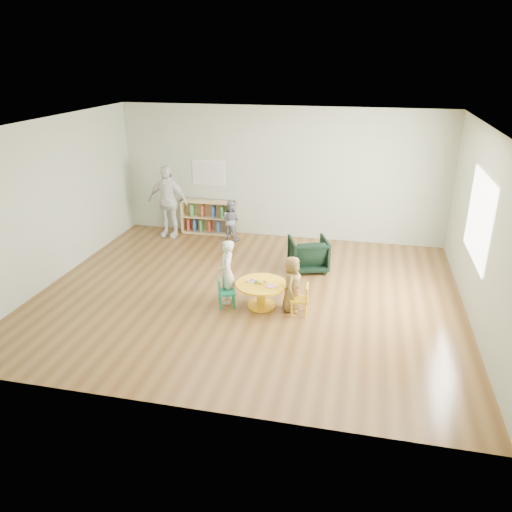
% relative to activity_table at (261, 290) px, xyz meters
% --- Properties ---
extents(room, '(7.10, 7.00, 2.80)m').
position_rel_activity_table_xyz_m(room, '(-0.29, 0.38, 1.61)').
color(room, brown).
rests_on(room, ground).
extents(activity_table, '(0.81, 0.81, 0.45)m').
position_rel_activity_table_xyz_m(activity_table, '(0.00, 0.00, 0.00)').
color(activity_table, yellow).
rests_on(activity_table, ground).
extents(kid_chair_left, '(0.35, 0.35, 0.50)m').
position_rel_activity_table_xyz_m(kid_chair_left, '(-0.58, -0.13, -0.01)').
color(kid_chair_left, '#17805C').
rests_on(kid_chair_left, ground).
extents(kid_chair_right, '(0.29, 0.29, 0.50)m').
position_rel_activity_table_xyz_m(kid_chair_right, '(0.66, -0.11, -0.02)').
color(kid_chair_right, yellow).
rests_on(kid_chair_right, ground).
extents(bookshelf, '(1.20, 0.30, 0.75)m').
position_rel_activity_table_xyz_m(bookshelf, '(-1.92, 3.24, 0.08)').
color(bookshelf, tan).
rests_on(bookshelf, ground).
extents(alphabet_poster, '(0.74, 0.01, 0.54)m').
position_rel_activity_table_xyz_m(alphabet_poster, '(-1.91, 3.36, 1.07)').
color(alphabet_poster, white).
rests_on(alphabet_poster, ground).
extents(armchair, '(0.86, 0.87, 0.63)m').
position_rel_activity_table_xyz_m(armchair, '(0.55, 1.63, 0.03)').
color(armchair, black).
rests_on(armchair, ground).
extents(child_left, '(0.34, 0.44, 1.06)m').
position_rel_activity_table_xyz_m(child_left, '(-0.57, 0.04, 0.25)').
color(child_left, silver).
rests_on(child_left, ground).
extents(child_right, '(0.31, 0.45, 0.90)m').
position_rel_activity_table_xyz_m(child_right, '(0.49, -0.01, 0.17)').
color(child_right, gold).
rests_on(child_right, ground).
extents(toddler, '(0.50, 0.43, 0.89)m').
position_rel_activity_table_xyz_m(toddler, '(-1.29, 2.90, 0.16)').
color(toddler, '#192340').
rests_on(toddler, ground).
extents(adult_caretaker, '(0.95, 0.44, 1.58)m').
position_rel_activity_table_xyz_m(adult_caretaker, '(-2.70, 2.85, 0.51)').
color(adult_caretaker, white).
rests_on(adult_caretaker, ground).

